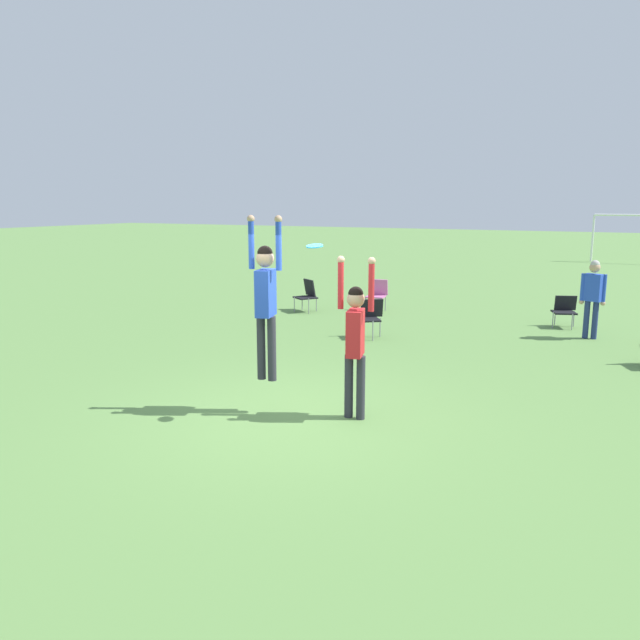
{
  "coord_description": "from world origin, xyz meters",
  "views": [
    {
      "loc": [
        4.09,
        -7.17,
        2.94
      ],
      "look_at": [
        0.19,
        0.5,
        1.3
      ],
      "focal_mm": 35.0,
      "sensor_mm": 36.0,
      "label": 1
    }
  ],
  "objects_px": {
    "camping_chair_3": "(369,315)",
    "camping_chair_5": "(307,293)",
    "frisbee": "(315,246)",
    "person_jumping": "(266,293)",
    "person_defending": "(355,333)",
    "camping_chair_0": "(565,309)",
    "person_spectator_near": "(593,292)",
    "camping_chair_2": "(377,293)"
  },
  "relations": [
    {
      "from": "camping_chair_3",
      "to": "camping_chair_5",
      "type": "relative_size",
      "value": 0.97
    },
    {
      "from": "frisbee",
      "to": "camping_chair_5",
      "type": "distance_m",
      "value": 8.83
    },
    {
      "from": "camping_chair_5",
      "to": "frisbee",
      "type": "bearing_deg",
      "value": 153.15
    },
    {
      "from": "camping_chair_5",
      "to": "person_jumping",
      "type": "bearing_deg",
      "value": 148.52
    },
    {
      "from": "person_jumping",
      "to": "camping_chair_5",
      "type": "distance_m",
      "value": 8.36
    },
    {
      "from": "person_jumping",
      "to": "person_defending",
      "type": "distance_m",
      "value": 1.35
    },
    {
      "from": "frisbee",
      "to": "camping_chair_0",
      "type": "distance_m",
      "value": 8.94
    },
    {
      "from": "camping_chair_0",
      "to": "person_spectator_near",
      "type": "distance_m",
      "value": 1.42
    },
    {
      "from": "person_defending",
      "to": "camping_chair_2",
      "type": "xyz_separation_m",
      "value": [
        -2.93,
        8.13,
        -0.69
      ]
    },
    {
      "from": "person_jumping",
      "to": "camping_chair_0",
      "type": "relative_size",
      "value": 3.1
    },
    {
      "from": "person_jumping",
      "to": "camping_chair_2",
      "type": "distance_m",
      "value": 8.7
    },
    {
      "from": "camping_chair_3",
      "to": "camping_chair_5",
      "type": "height_order",
      "value": "camping_chair_5"
    },
    {
      "from": "camping_chair_2",
      "to": "camping_chair_5",
      "type": "xyz_separation_m",
      "value": [
        -1.68,
        -0.9,
        -0.01
      ]
    },
    {
      "from": "camping_chair_0",
      "to": "camping_chair_2",
      "type": "height_order",
      "value": "camping_chair_2"
    },
    {
      "from": "camping_chair_0",
      "to": "camping_chair_3",
      "type": "xyz_separation_m",
      "value": [
        -3.69,
        -3.14,
        0.06
      ]
    },
    {
      "from": "person_defending",
      "to": "camping_chair_3",
      "type": "distance_m",
      "value": 5.31
    },
    {
      "from": "frisbee",
      "to": "camping_chair_0",
      "type": "xyz_separation_m",
      "value": [
        2.31,
        8.41,
        -1.94
      ]
    },
    {
      "from": "camping_chair_2",
      "to": "camping_chair_0",
      "type": "bearing_deg",
      "value": 171.39
    },
    {
      "from": "camping_chair_3",
      "to": "person_spectator_near",
      "type": "bearing_deg",
      "value": 169.11
    },
    {
      "from": "camping_chair_2",
      "to": "person_spectator_near",
      "type": "distance_m",
      "value": 5.58
    },
    {
      "from": "camping_chair_2",
      "to": "camping_chair_5",
      "type": "relative_size",
      "value": 1.0
    },
    {
      "from": "camping_chair_2",
      "to": "frisbee",
      "type": "bearing_deg",
      "value": 98.26
    },
    {
      "from": "camping_chair_5",
      "to": "person_spectator_near",
      "type": "xyz_separation_m",
      "value": [
        7.11,
        -0.26,
        0.54
      ]
    },
    {
      "from": "person_defending",
      "to": "camping_chair_0",
      "type": "distance_m",
      "value": 8.33
    },
    {
      "from": "frisbee",
      "to": "person_spectator_near",
      "type": "xyz_separation_m",
      "value": [
        2.96,
        7.3,
        -1.35
      ]
    },
    {
      "from": "frisbee",
      "to": "camping_chair_3",
      "type": "height_order",
      "value": "frisbee"
    },
    {
      "from": "frisbee",
      "to": "camping_chair_0",
      "type": "height_order",
      "value": "frisbee"
    },
    {
      "from": "frisbee",
      "to": "person_defending",
      "type": "bearing_deg",
      "value": 36.26
    },
    {
      "from": "frisbee",
      "to": "camping_chair_2",
      "type": "xyz_separation_m",
      "value": [
        -2.48,
        8.46,
        -1.87
      ]
    },
    {
      "from": "person_defending",
      "to": "camping_chair_3",
      "type": "relative_size",
      "value": 2.68
    },
    {
      "from": "person_jumping",
      "to": "person_spectator_near",
      "type": "distance_m",
      "value": 8.21
    },
    {
      "from": "person_jumping",
      "to": "camping_chair_3",
      "type": "bearing_deg",
      "value": -7.83
    },
    {
      "from": "person_spectator_near",
      "to": "camping_chair_0",
      "type": "bearing_deg",
      "value": 143.73
    },
    {
      "from": "person_jumping",
      "to": "camping_chair_5",
      "type": "xyz_separation_m",
      "value": [
        -3.39,
        7.55,
        -1.21
      ]
    },
    {
      "from": "person_defending",
      "to": "person_spectator_near",
      "type": "height_order",
      "value": "person_defending"
    },
    {
      "from": "camping_chair_0",
      "to": "camping_chair_5",
      "type": "relative_size",
      "value": 0.86
    },
    {
      "from": "person_defending",
      "to": "camping_chair_3",
      "type": "xyz_separation_m",
      "value": [
        -1.83,
        4.94,
        -0.7
      ]
    },
    {
      "from": "frisbee",
      "to": "camping_chair_0",
      "type": "bearing_deg",
      "value": 74.64
    },
    {
      "from": "camping_chair_0",
      "to": "camping_chair_2",
      "type": "relative_size",
      "value": 0.86
    },
    {
      "from": "person_defending",
      "to": "camping_chair_3",
      "type": "bearing_deg",
      "value": -174.2
    },
    {
      "from": "person_defending",
      "to": "person_jumping",
      "type": "bearing_deg",
      "value": -90.0
    },
    {
      "from": "camping_chair_0",
      "to": "camping_chair_2",
      "type": "xyz_separation_m",
      "value": [
        -4.79,
        0.04,
        0.07
      ]
    }
  ]
}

